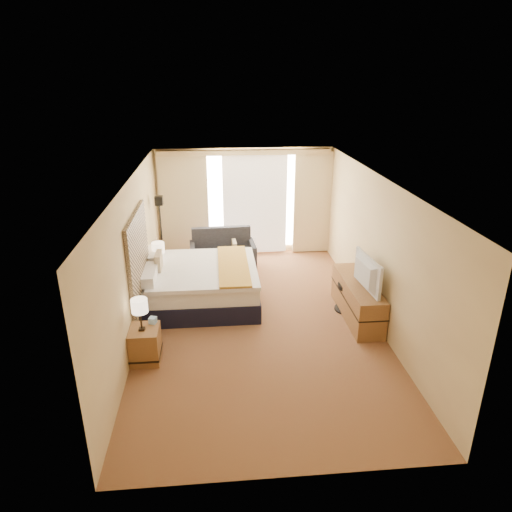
{
  "coord_description": "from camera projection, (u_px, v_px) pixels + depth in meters",
  "views": [
    {
      "loc": [
        -0.71,
        -7.27,
        4.19
      ],
      "look_at": [
        -0.0,
        0.4,
        1.12
      ],
      "focal_mm": 32.0,
      "sensor_mm": 36.0,
      "label": 1
    }
  ],
  "objects": [
    {
      "name": "lamp_left",
      "position": [
        139.0,
        306.0,
        6.82
      ],
      "size": [
        0.25,
        0.25,
        0.52
      ],
      "color": "black",
      "rests_on": "nightstand_left"
    },
    {
      "name": "wall_back",
      "position": [
        244.0,
        202.0,
        11.09
      ],
      "size": [
        4.2,
        0.02,
        2.6
      ],
      "primitive_type": "cube",
      "color": "beige",
      "rests_on": "ground"
    },
    {
      "name": "wall_right",
      "position": [
        377.0,
        251.0,
        8.03
      ],
      "size": [
        0.02,
        7.0,
        2.6
      ],
      "primitive_type": "cube",
      "color": "beige",
      "rests_on": "ground"
    },
    {
      "name": "nightstand_right",
      "position": [
        161.0,
        278.0,
        9.41
      ],
      "size": [
        0.45,
        0.52,
        0.55
      ],
      "primitive_type": "cube",
      "color": "olive",
      "rests_on": "floor"
    },
    {
      "name": "bed",
      "position": [
        200.0,
        284.0,
        8.88
      ],
      "size": [
        2.2,
        2.01,
        1.07
      ],
      "color": "black",
      "rests_on": "floor"
    },
    {
      "name": "loveseat",
      "position": [
        223.0,
        256.0,
        10.48
      ],
      "size": [
        1.51,
        0.87,
        0.92
      ],
      "rotation": [
        0.0,
        0.0,
        0.06
      ],
      "color": "#561918",
      "rests_on": "floor"
    },
    {
      "name": "desk_chair",
      "position": [
        352.0,
        288.0,
        8.55
      ],
      "size": [
        0.51,
        0.51,
        1.04
      ],
      "rotation": [
        0.0,
        0.0,
        -0.3
      ],
      "color": "black",
      "rests_on": "floor"
    },
    {
      "name": "tissue_box",
      "position": [
        153.0,
        320.0,
        7.15
      ],
      "size": [
        0.13,
        0.13,
        0.1
      ],
      "primitive_type": "cube",
      "rotation": [
        0.0,
        0.0,
        -0.28
      ],
      "color": "#8AB1D6",
      "rests_on": "nightstand_left"
    },
    {
      "name": "headboard",
      "position": [
        138.0,
        255.0,
        7.87
      ],
      "size": [
        0.06,
        1.85,
        1.5
      ],
      "primitive_type": "cube",
      "color": "black",
      "rests_on": "wall_left"
    },
    {
      "name": "floor_lamp",
      "position": [
        160.0,
        220.0,
        9.83
      ],
      "size": [
        0.23,
        0.23,
        1.79
      ],
      "color": "black",
      "rests_on": "floor"
    },
    {
      "name": "ceiling",
      "position": [
        258.0,
        180.0,
        7.37
      ],
      "size": [
        4.2,
        7.0,
        0.02
      ],
      "primitive_type": "cube",
      "color": "white",
      "rests_on": "wall_back"
    },
    {
      "name": "lamp_right",
      "position": [
        158.0,
        248.0,
        9.1
      ],
      "size": [
        0.25,
        0.25,
        0.53
      ],
      "color": "black",
      "rests_on": "nightstand_right"
    },
    {
      "name": "nightstand_left",
      "position": [
        145.0,
        344.0,
        7.1
      ],
      "size": [
        0.45,
        0.52,
        0.55
      ],
      "primitive_type": "cube",
      "color": "olive",
      "rests_on": "floor"
    },
    {
      "name": "curtains",
      "position": [
        245.0,
        199.0,
        10.94
      ],
      "size": [
        4.12,
        0.19,
        2.56
      ],
      "color": "beige",
      "rests_on": "floor"
    },
    {
      "name": "media_dresser",
      "position": [
        357.0,
        299.0,
        8.36
      ],
      "size": [
        0.5,
        1.8,
        0.7
      ],
      "primitive_type": "cube",
      "color": "olive",
      "rests_on": "floor"
    },
    {
      "name": "telephone",
      "position": [
        163.0,
        263.0,
        9.36
      ],
      "size": [
        0.21,
        0.18,
        0.07
      ],
      "primitive_type": "cube",
      "rotation": [
        0.0,
        0.0,
        0.3
      ],
      "color": "black",
      "rests_on": "nightstand_right"
    },
    {
      "name": "wall_front",
      "position": [
        291.0,
        381.0,
        4.61
      ],
      "size": [
        4.2,
        0.02,
        2.6
      ],
      "primitive_type": "cube",
      "color": "beige",
      "rests_on": "ground"
    },
    {
      "name": "window",
      "position": [
        255.0,
        201.0,
        11.07
      ],
      "size": [
        2.3,
        0.02,
        2.3
      ],
      "primitive_type": "cube",
      "color": "silver",
      "rests_on": "wall_back"
    },
    {
      "name": "wall_left",
      "position": [
        134.0,
        259.0,
        7.67
      ],
      "size": [
        0.02,
        7.0,
        2.6
      ],
      "primitive_type": "cube",
      "color": "beige",
      "rests_on": "ground"
    },
    {
      "name": "floor",
      "position": [
        258.0,
        321.0,
        8.33
      ],
      "size": [
        4.2,
        7.0,
        0.02
      ],
      "primitive_type": "cube",
      "color": "maroon",
      "rests_on": "ground"
    },
    {
      "name": "television",
      "position": [
        362.0,
        273.0,
        7.87
      ],
      "size": [
        0.23,
        1.04,
        0.59
      ],
      "primitive_type": "imported",
      "rotation": [
        0.0,
        0.0,
        1.66
      ],
      "color": "black",
      "rests_on": "media_dresser"
    }
  ]
}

